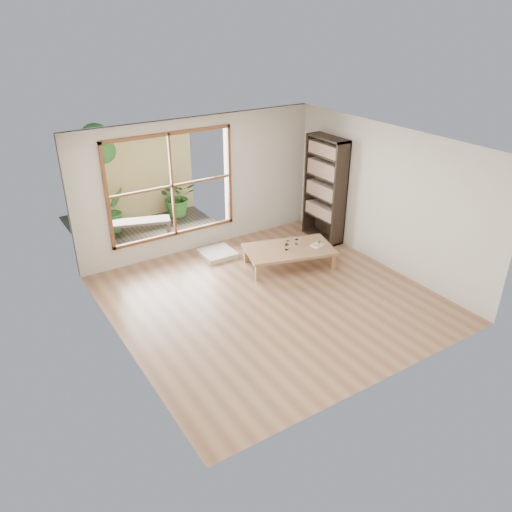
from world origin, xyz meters
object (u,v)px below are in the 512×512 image
at_px(low_table, 289,250).
at_px(bookshelf, 325,189).
at_px(garden_bench, 138,223).
at_px(food_tray, 318,244).

height_order(low_table, bookshelf, bookshelf).
xyz_separation_m(low_table, garden_bench, (-1.98, 2.60, 0.07)).
bearing_deg(garden_bench, bookshelf, -12.37).
distance_m(low_table, bookshelf, 1.66).
relative_size(low_table, garden_bench, 1.33).
distance_m(food_tray, garden_bench, 3.75).
height_order(bookshelf, garden_bench, bookshelf).
relative_size(food_tray, garden_bench, 0.21).
bearing_deg(food_tray, low_table, 147.26).
height_order(food_tray, garden_bench, garden_bench).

